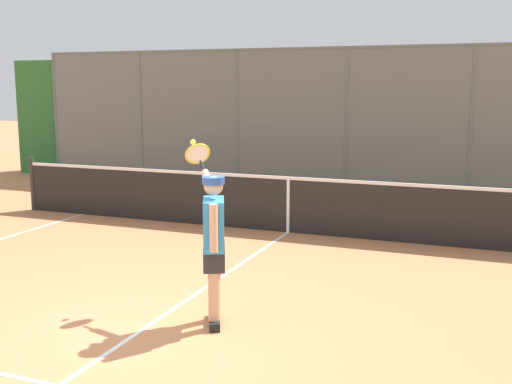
% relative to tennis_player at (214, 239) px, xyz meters
% --- Properties ---
extents(ground_plane, '(60.00, 60.00, 0.00)m').
position_rel_tennis_player_xyz_m(ground_plane, '(0.61, 0.66, -0.91)').
color(ground_plane, '#C67A4C').
extents(fence_backdrop, '(19.04, 1.37, 3.34)m').
position_rel_tennis_player_xyz_m(fence_backdrop, '(0.61, -8.96, 0.66)').
color(fence_backdrop, slate).
rests_on(fence_backdrop, ground).
extents(tennis_net, '(10.89, 0.09, 1.07)m').
position_rel_tennis_player_xyz_m(tennis_net, '(0.61, -4.26, -0.42)').
color(tennis_net, '#2D2D2D').
rests_on(tennis_net, ground).
extents(tennis_player, '(0.87, 1.13, 1.86)m').
position_rel_tennis_player_xyz_m(tennis_player, '(0.00, 0.00, 0.00)').
color(tennis_player, black).
rests_on(tennis_player, ground).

